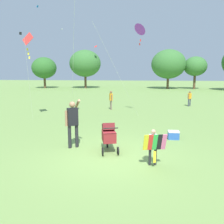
# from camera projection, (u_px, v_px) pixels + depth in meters

# --- Properties ---
(ground_plane) EXTENTS (120.00, 120.00, 0.00)m
(ground_plane) POSITION_uv_depth(u_px,v_px,m) (110.00, 156.00, 7.63)
(ground_plane) COLOR #75994C
(treeline_distant) EXTENTS (37.34, 7.36, 6.30)m
(treeline_distant) POSITION_uv_depth(u_px,v_px,m) (169.00, 64.00, 34.57)
(treeline_distant) COLOR brown
(treeline_distant) RESTS_ON ground
(child_with_butterfly_kite) EXTENTS (0.69, 0.43, 1.11)m
(child_with_butterfly_kite) POSITION_uv_depth(u_px,v_px,m) (153.00, 144.00, 6.76)
(child_with_butterfly_kite) COLOR #232328
(child_with_butterfly_kite) RESTS_ON ground
(person_adult_flyer) EXTENTS (0.54, 0.67, 1.79)m
(person_adult_flyer) POSITION_uv_depth(u_px,v_px,m) (73.00, 120.00, 8.31)
(person_adult_flyer) COLOR #232328
(person_adult_flyer) RESTS_ON ground
(stroller) EXTENTS (0.69, 1.12, 1.03)m
(stroller) POSITION_uv_depth(u_px,v_px,m) (109.00, 135.00, 7.97)
(stroller) COLOR black
(stroller) RESTS_ON ground
(kite_orange_delta) EXTENTS (0.93, 1.73, 4.95)m
(kite_orange_delta) POSITION_uv_depth(u_px,v_px,m) (28.00, 42.00, 12.67)
(kite_orange_delta) COLOR red
(kite_orange_delta) RESTS_ON ground
(kite_green_novelty) EXTENTS (2.65, 4.08, 5.55)m
(kite_green_novelty) POSITION_uv_depth(u_px,v_px,m) (140.00, 30.00, 13.57)
(kite_green_novelty) COLOR purple
(kite_green_novelty) RESTS_ON ground
(distant_kites_cluster) EXTENTS (12.56, 12.21, 10.42)m
(distant_kites_cluster) POSITION_uv_depth(u_px,v_px,m) (85.00, 0.00, 28.08)
(distant_kites_cluster) COLOR green
(person_sitting_far) EXTENTS (0.32, 0.29, 1.21)m
(person_sitting_far) POSITION_uv_depth(u_px,v_px,m) (190.00, 97.00, 18.22)
(person_sitting_far) COLOR #33384C
(person_sitting_far) RESTS_ON ground
(person_couple_left) EXTENTS (0.27, 0.42, 1.37)m
(person_couple_left) POSITION_uv_depth(u_px,v_px,m) (111.00, 99.00, 16.59)
(person_couple_left) COLOR #7F705B
(person_couple_left) RESTS_ON ground
(cooler_box) EXTENTS (0.45, 0.33, 0.35)m
(cooler_box) POSITION_uv_depth(u_px,v_px,m) (173.00, 135.00, 9.50)
(cooler_box) COLOR #2D5BB7
(cooler_box) RESTS_ON ground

